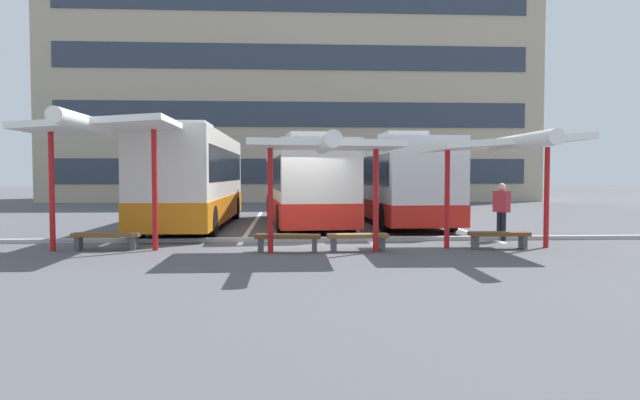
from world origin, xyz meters
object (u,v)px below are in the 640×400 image
bench_0 (106,237)px  bench_3 (499,236)px  coach_bus_1 (305,184)px  bench_2 (358,238)px  coach_bus_2 (395,182)px  waiting_shelter_0 (99,129)px  bench_1 (288,239)px  waiting_passenger_0 (502,207)px  coach_bus_0 (195,180)px  waiting_shelter_2 (502,146)px  waiting_shelter_1 (324,147)px

bench_0 → bench_3: (10.36, -0.39, -0.00)m
coach_bus_1 → bench_2: size_ratio=6.51×
coach_bus_2 → waiting_shelter_0: coach_bus_2 is taller
waiting_shelter_0 → bench_3: waiting_shelter_0 is taller
coach_bus_2 → bench_3: size_ratio=6.89×
coach_bus_1 → bench_2: 7.99m
bench_3 → waiting_shelter_0: bearing=-179.7°
coach_bus_1 → bench_3: size_ratio=6.44×
coach_bus_2 → waiting_shelter_0: (-9.16, -8.50, 1.47)m
waiting_shelter_0 → bench_3: (10.36, 0.06, -2.80)m
bench_0 → bench_1: 4.80m
bench_2 → coach_bus_2: bearing=73.3°
bench_2 → waiting_passenger_0: waiting_passenger_0 is taller
bench_1 → coach_bus_2: bearing=63.2°
coach_bus_2 → bench_1: size_ratio=6.47×
coach_bus_0 → coach_bus_1: (4.16, 0.50, -0.16)m
waiting_shelter_2 → bench_3: size_ratio=3.14×
coach_bus_1 → bench_1: coach_bus_1 is taller
waiting_shelter_1 → waiting_passenger_0: (5.50, 2.61, -1.64)m
waiting_shelter_0 → bench_1: size_ratio=2.67×
waiting_shelter_0 → waiting_passenger_0: bearing=9.9°
bench_1 → waiting_passenger_0: waiting_passenger_0 is taller
bench_2 → waiting_shelter_2: 4.51m
bench_1 → waiting_shelter_2: 6.11m
waiting_shelter_2 → bench_2: bearing=-177.8°
coach_bus_1 → waiting_shelter_0: size_ratio=2.27×
bench_2 → waiting_passenger_0: (4.60, 2.14, 0.67)m
waiting_shelter_0 → waiting_shelter_1: (5.65, -0.66, -0.48)m
waiting_shelter_1 → bench_2: (0.90, 0.47, -2.31)m
coach_bus_0 → bench_3: size_ratio=6.85×
coach_bus_2 → bench_2: (-2.61, -8.70, -1.33)m
bench_2 → waiting_shelter_2: bearing=2.2°
coach_bus_0 → waiting_shelter_0: 7.35m
waiting_shelter_1 → bench_2: bearing=27.4°
bench_1 → bench_2: 1.80m
waiting_shelter_1 → bench_3: (4.71, 0.72, -2.31)m
coach_bus_1 → bench_3: bearing=-56.8°
bench_1 → bench_2: same height
coach_bus_0 → waiting_shelter_2: 11.62m
waiting_shelter_1 → waiting_shelter_2: (4.71, 0.61, 0.09)m
bench_3 → waiting_passenger_0: (0.78, 1.89, 0.67)m
bench_2 → waiting_passenger_0: bearing=25.0°
waiting_shelter_0 → waiting_shelter_2: waiting_shelter_0 is taller
waiting_shelter_1 → coach_bus_1: bearing=91.5°
coach_bus_0 → bench_2: (5.28, -7.31, -1.43)m
bench_2 → coach_bus_0: bearing=125.8°
waiting_shelter_1 → coach_bus_2: bearing=69.1°
bench_1 → coach_bus_0: bearing=115.3°
coach_bus_1 → coach_bus_2: (3.73, 0.89, 0.06)m
coach_bus_2 → waiting_shelter_1: size_ratio=2.42×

